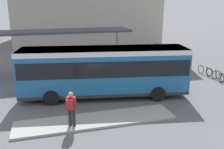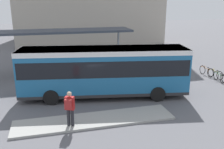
# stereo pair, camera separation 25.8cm
# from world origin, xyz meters

# --- Properties ---
(ground_plane) EXTENTS (120.00, 120.00, 0.00)m
(ground_plane) POSITION_xyz_m (0.00, 0.00, 0.00)
(ground_plane) COLOR #5B5B60
(curb_island) EXTENTS (8.45, 1.80, 0.12)m
(curb_island) POSITION_xyz_m (-1.29, -3.44, 0.06)
(curb_island) COLOR #9E9E99
(curb_island) RESTS_ON ground_plane
(city_bus) EXTENTS (10.99, 4.26, 3.24)m
(city_bus) POSITION_xyz_m (0.01, -0.00, 1.89)
(city_bus) COLOR #1E6093
(city_bus) RESTS_ON ground_plane
(pedestrian_waiting) EXTENTS (0.54, 0.57, 1.81)m
(pedestrian_waiting) POSITION_xyz_m (-2.62, -3.88, 1.16)
(pedestrian_waiting) COLOR #232328
(pedestrian_waiting) RESTS_ON curb_island
(bicycle_green) EXTENTS (0.48, 1.63, 0.71)m
(bicycle_green) POSITION_xyz_m (9.50, 0.79, 0.35)
(bicycle_green) COLOR black
(bicycle_green) RESTS_ON ground_plane
(bicycle_yellow) EXTENTS (0.48, 1.64, 0.71)m
(bicycle_yellow) POSITION_xyz_m (9.77, 1.62, 0.36)
(bicycle_yellow) COLOR black
(bicycle_yellow) RESTS_ON ground_plane
(bicycle_orange) EXTENTS (0.48, 1.79, 0.77)m
(bicycle_orange) POSITION_xyz_m (9.48, 2.45, 0.39)
(bicycle_orange) COLOR black
(bicycle_orange) RESTS_ON ground_plane
(station_shelter) EXTENTS (12.56, 2.83, 3.76)m
(station_shelter) POSITION_xyz_m (-2.56, 6.32, 3.62)
(station_shelter) COLOR #383D47
(station_shelter) RESTS_ON ground_plane
(potted_planter_near_shelter) EXTENTS (0.88, 0.88, 1.22)m
(potted_planter_near_shelter) POSITION_xyz_m (-1.91, 3.61, 0.63)
(potted_planter_near_shelter) COLOR slate
(potted_planter_near_shelter) RESTS_ON ground_plane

